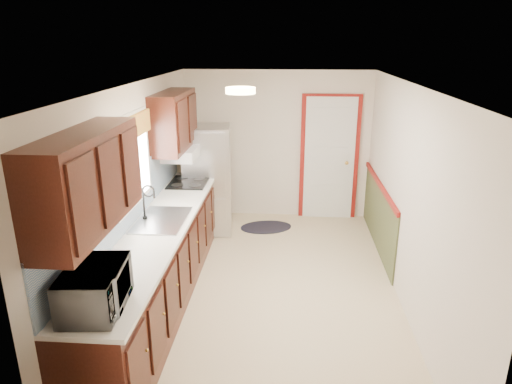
# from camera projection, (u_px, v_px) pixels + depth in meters

# --- Properties ---
(room_shell) EXTENTS (3.20, 5.20, 2.52)m
(room_shell) POSITION_uv_depth(u_px,v_px,m) (270.00, 195.00, 5.07)
(room_shell) COLOR beige
(room_shell) RESTS_ON ground
(kitchen_run) EXTENTS (0.63, 4.00, 2.20)m
(kitchen_run) POSITION_uv_depth(u_px,v_px,m) (156.00, 234.00, 5.00)
(kitchen_run) COLOR black
(kitchen_run) RESTS_ON ground
(back_wall_trim) EXTENTS (1.12, 2.30, 2.08)m
(back_wall_trim) POSITION_uv_depth(u_px,v_px,m) (339.00, 170.00, 7.19)
(back_wall_trim) COLOR maroon
(back_wall_trim) RESTS_ON ground
(ceiling_fixture) EXTENTS (0.30, 0.30, 0.06)m
(ceiling_fixture) POSITION_uv_depth(u_px,v_px,m) (240.00, 90.00, 4.53)
(ceiling_fixture) COLOR #FFD88C
(ceiling_fixture) RESTS_ON room_shell
(microwave) EXTENTS (0.39, 0.63, 0.41)m
(microwave) POSITION_uv_depth(u_px,v_px,m) (94.00, 285.00, 3.32)
(microwave) COLOR white
(microwave) RESTS_ON kitchen_run
(refrigerator) EXTENTS (0.75, 0.73, 1.64)m
(refrigerator) POSITION_uv_depth(u_px,v_px,m) (208.00, 180.00, 6.91)
(refrigerator) COLOR #B7B7BC
(refrigerator) RESTS_ON ground
(rug) EXTENTS (0.92, 0.71, 0.01)m
(rug) POSITION_uv_depth(u_px,v_px,m) (266.00, 227.00, 7.25)
(rug) COLOR black
(rug) RESTS_ON ground
(cooktop) EXTENTS (0.51, 0.61, 0.02)m
(cooktop) POSITION_uv_depth(u_px,v_px,m) (189.00, 182.00, 6.35)
(cooktop) COLOR black
(cooktop) RESTS_ON kitchen_run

